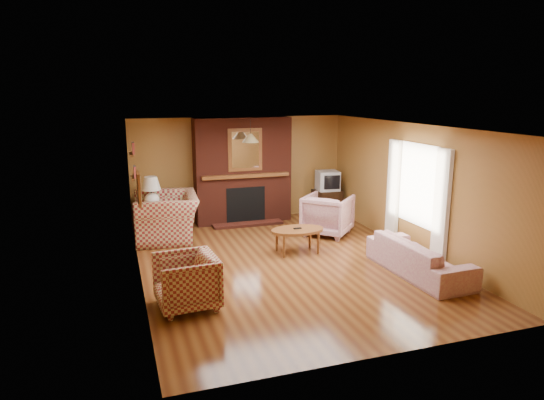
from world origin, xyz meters
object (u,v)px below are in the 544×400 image
object	(u,v)px
plaid_armchair	(186,282)
side_table	(153,222)
floral_sofa	(419,257)
floral_armchair	(328,215)
coffee_table	(298,231)
fireplace	(243,171)
plaid_loveseat	(166,217)
crt_tv	(328,181)
tv_stand	(327,203)
table_lamp	(151,190)

from	to	relation	value
plaid_armchair	side_table	bearing A→B (deg)	178.06
floral_sofa	floral_armchair	world-z (taller)	floral_armchair
coffee_table	side_table	world-z (taller)	side_table
fireplace	side_table	world-z (taller)	fireplace
plaid_loveseat	crt_tv	distance (m)	3.97
fireplace	side_table	size ratio (longest dim) A/B	3.95
fireplace	floral_armchair	bearing A→B (deg)	-48.29
floral_sofa	fireplace	bearing A→B (deg)	22.33
tv_stand	side_table	bearing A→B (deg)	179.66
coffee_table	side_table	distance (m)	3.17
fireplace	floral_armchair	xyz separation A→B (m)	(1.42, -1.59, -0.76)
side_table	tv_stand	world-z (taller)	tv_stand
plaid_loveseat	table_lamp	size ratio (longest dim) A/B	2.20
table_lamp	floral_sofa	bearing A→B (deg)	-42.19
coffee_table	side_table	bearing A→B (deg)	141.45
floral_armchair	coffee_table	xyz separation A→B (m)	(-1.04, -0.92, -0.01)
floral_armchair	table_lamp	distance (m)	3.71
plaid_loveseat	table_lamp	bearing A→B (deg)	-135.65
plaid_armchair	tv_stand	distance (m)	5.69
plaid_armchair	side_table	xyz separation A→B (m)	(-0.15, 3.70, -0.08)
fireplace	crt_tv	size ratio (longest dim) A/B	4.32
floral_sofa	side_table	bearing A→B (deg)	45.59
fireplace	side_table	bearing A→B (deg)	-165.71
plaid_armchair	table_lamp	world-z (taller)	table_lamp
plaid_armchair	floral_sofa	bearing A→B (deg)	86.78
table_lamp	floral_armchair	bearing A→B (deg)	-16.72
plaid_loveseat	floral_armchair	bearing A→B (deg)	81.28
fireplace	crt_tv	distance (m)	2.08
floral_sofa	side_table	size ratio (longest dim) A/B	3.31
coffee_table	crt_tv	size ratio (longest dim) A/B	1.83
plaid_loveseat	plaid_armchair	xyz separation A→B (m)	(-0.10, -3.40, -0.08)
floral_sofa	tv_stand	bearing A→B (deg)	-4.38
plaid_armchair	coffee_table	world-z (taller)	plaid_armchair
fireplace	plaid_armchair	xyz separation A→B (m)	(-1.95, -4.23, -0.80)
plaid_armchair	floral_armchair	distance (m)	4.28
side_table	coffee_table	bearing A→B (deg)	-38.55
tv_stand	coffee_table	bearing A→B (deg)	-130.83
plaid_armchair	crt_tv	xyz separation A→B (m)	(4.00, 4.04, 0.50)
side_table	tv_stand	xyz separation A→B (m)	(4.15, 0.35, 0.02)
coffee_table	table_lamp	size ratio (longest dim) A/B	1.56
side_table	fireplace	bearing A→B (deg)	14.29
plaid_armchair	coffee_table	size ratio (longest dim) A/B	0.83
plaid_loveseat	tv_stand	size ratio (longest dim) A/B	2.21
floral_sofa	side_table	xyz separation A→B (m)	(-4.00, 3.63, 0.01)
plaid_armchair	floral_sofa	distance (m)	3.85
fireplace	plaid_armchair	bearing A→B (deg)	-114.74
plaid_loveseat	tv_stand	world-z (taller)	plaid_loveseat
side_table	crt_tv	world-z (taller)	crt_tv
crt_tv	plaid_loveseat	bearing A→B (deg)	-170.65
plaid_armchair	fireplace	bearing A→B (deg)	150.99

